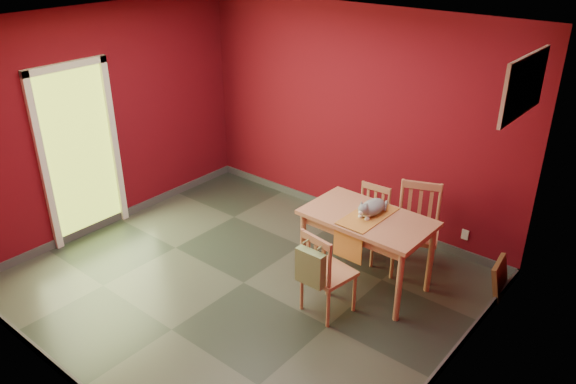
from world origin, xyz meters
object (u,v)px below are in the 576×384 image
Objects in this scene: chair_near at (326,272)px; tote_bag at (310,267)px; chair_far_right at (416,229)px; dining_table at (367,225)px; cat at (373,205)px; chair_far_left at (369,221)px; picture_frame at (500,278)px.

chair_near is 2.19× the size of tote_bag.
chair_far_right is 1.50m from tote_bag.
chair_far_right is (0.28, 0.58, -0.20)m from dining_table.
dining_table is 0.89m from tote_bag.
tote_bag is 1.01× the size of cat.
chair_far_left is 0.92× the size of chair_near.
dining_table is 0.66m from chair_far_left.
chair_far_right is 2.45× the size of picture_frame.
cat is at bearing 87.05° from chair_near.
chair_near is 2.24× the size of picture_frame.
chair_near is 1.86m from picture_frame.
picture_frame is at bearing 42.61° from cat.
cat is at bearing 86.44° from tote_bag.
chair_far_right reaches higher than dining_table.
chair_far_right is 2.40× the size of tote_bag.
chair_near reaches higher than dining_table.
tote_bag is (-0.02, -0.22, 0.16)m from chair_near.
chair_far_right is 0.98m from picture_frame.
cat is at bearing -151.95° from picture_frame.
dining_table is at bearing -61.04° from chair_far_left.
chair_far_left is 2.06× the size of picture_frame.
chair_near is (-0.03, -0.67, -0.24)m from dining_table.
dining_table is 1.56× the size of chair_far_left.
chair_far_left is 1.44m from tote_bag.
chair_near is at bearing -103.98° from chair_far_right.
tote_bag is at bearing -79.00° from cat.
chair_far_right is at bearing 76.08° from cat.
dining_table is 3.13× the size of tote_bag.
chair_near is 0.87m from cat.
chair_near is (0.25, -1.18, 0.04)m from chair_far_left.
chair_near is at bearing -78.38° from cat.
chair_far_left is 0.84× the size of chair_far_right.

